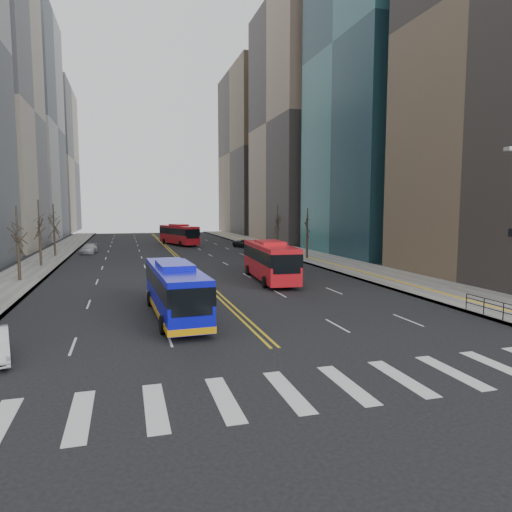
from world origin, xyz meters
TOP-DOWN VIEW (x-y plane):
  - ground at (0.00, 0.00)m, footprint 220.00×220.00m
  - sidewalk_right at (17.50, 45.00)m, footprint 7.00×130.00m
  - sidewalk_left at (-16.50, 45.00)m, footprint 5.00×130.00m
  - crosswalk at (0.00, 0.00)m, footprint 26.70×4.00m
  - centerline at (0.00, 55.00)m, footprint 0.55×100.00m
  - office_towers at (0.12, 68.51)m, footprint 83.00×134.00m
  - pedestrian_railing at (14.30, 6.00)m, footprint 0.06×6.06m
  - street_trees at (-7.18, 34.55)m, footprint 35.20×47.20m
  - blue_bus at (-3.90, 12.67)m, footprint 3.03×11.58m
  - red_bus_near at (5.92, 24.40)m, footprint 3.53×11.75m
  - red_bus_far at (2.53, 67.63)m, footprint 6.06×12.14m
  - car_dark_mid at (10.23, 46.24)m, footprint 2.16×3.94m
  - car_silver at (-11.90, 55.32)m, footprint 2.46×4.89m
  - car_dark_far at (12.50, 59.01)m, footprint 3.58×5.13m

SIDE VIEW (x-z plane):
  - ground at x=0.00m, z-range 0.00..0.00m
  - crosswalk at x=0.00m, z-range 0.00..0.01m
  - centerline at x=0.00m, z-range 0.00..0.01m
  - sidewalk_right at x=17.50m, z-range 0.00..0.15m
  - sidewalk_left at x=-16.50m, z-range 0.00..0.15m
  - car_dark_mid at x=10.23m, z-range 0.00..1.27m
  - car_dark_far at x=12.50m, z-range 0.00..1.30m
  - car_silver at x=-11.90m, z-range 0.00..1.36m
  - pedestrian_railing at x=14.30m, z-range 0.31..1.33m
  - blue_bus at x=-3.90m, z-range 0.08..3.44m
  - red_bus_near at x=5.92m, z-range 0.20..3.87m
  - red_bus_far at x=2.53m, z-range 0.21..3.95m
  - street_trees at x=-7.18m, z-range 1.07..8.67m
  - office_towers at x=0.12m, z-range -5.08..52.92m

